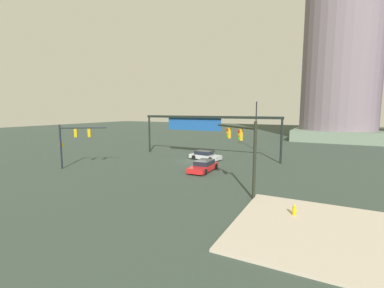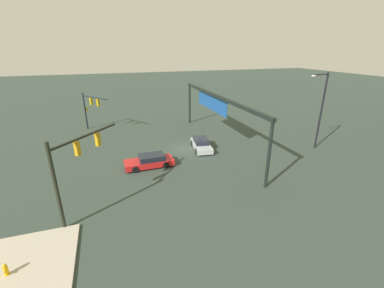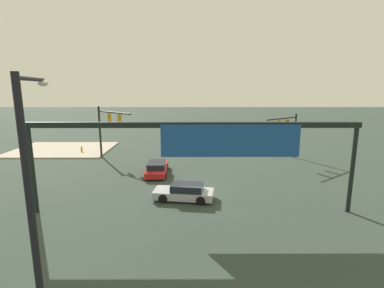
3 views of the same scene
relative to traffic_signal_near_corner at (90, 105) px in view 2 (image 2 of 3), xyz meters
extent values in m
plane|color=#313E36|center=(10.81, 10.23, -3.59)|extent=(195.38, 195.38, 0.00)
cylinder|color=black|center=(-1.10, -0.85, -1.02)|extent=(0.20, 0.20, 5.15)
cylinder|color=black|center=(0.96, 0.70, 1.16)|extent=(4.21, 3.20, 0.15)
cube|color=#AD8F0E|center=(0.27, 0.18, 0.56)|extent=(0.41, 0.40, 0.95)
cylinder|color=red|center=(0.17, 0.30, 0.86)|extent=(0.20, 0.17, 0.20)
cylinder|color=orange|center=(0.17, 0.30, 0.56)|extent=(0.20, 0.17, 0.20)
cylinder|color=green|center=(0.17, 0.30, 0.26)|extent=(0.20, 0.17, 0.20)
cube|color=#AD8F0E|center=(1.47, 1.07, 0.56)|extent=(0.41, 0.40, 0.95)
cylinder|color=red|center=(1.37, 1.20, 0.86)|extent=(0.20, 0.17, 0.20)
cylinder|color=orange|center=(1.37, 1.20, 0.56)|extent=(0.20, 0.17, 0.20)
cylinder|color=green|center=(1.37, 1.20, 0.26)|extent=(0.20, 0.17, 0.20)
cube|color=#AD8F0E|center=(-1.24, -0.66, -0.80)|extent=(0.38, 0.37, 0.44)
cylinder|color=black|center=(21.51, -1.24, -0.61)|extent=(0.23, 0.23, 5.96)
cylinder|color=black|center=(19.28, 0.68, 1.82)|extent=(4.56, 3.97, 0.17)
cube|color=#BD8A13|center=(19.96, 0.09, 1.20)|extent=(0.41, 0.41, 0.95)
cylinder|color=red|center=(19.86, -0.03, 1.50)|extent=(0.19, 0.18, 0.20)
cylinder|color=orange|center=(19.86, -0.03, 1.20)|extent=(0.19, 0.18, 0.20)
cylinder|color=green|center=(19.86, -0.03, 0.90)|extent=(0.19, 0.18, 0.20)
cube|color=#BD8A13|center=(18.52, 1.33, 1.20)|extent=(0.41, 0.41, 0.95)
cylinder|color=red|center=(18.42, 1.21, 1.50)|extent=(0.19, 0.18, 0.20)
cylinder|color=orange|center=(18.42, 1.21, 1.20)|extent=(0.19, 0.18, 0.20)
cylinder|color=green|center=(18.42, 1.21, 0.90)|extent=(0.19, 0.18, 0.20)
cylinder|color=black|center=(15.22, 24.64, 0.66)|extent=(0.20, 0.20, 8.49)
cylinder|color=black|center=(15.48, 23.47, 4.76)|extent=(0.63, 2.35, 0.12)
ellipsoid|color=silver|center=(15.74, 22.31, 4.66)|extent=(0.42, 0.65, 0.20)
cylinder|color=black|center=(0.53, 14.06, -0.77)|extent=(0.28, 0.28, 5.63)
cylinder|color=black|center=(21.10, 14.06, -0.77)|extent=(0.28, 0.28, 5.63)
cube|color=black|center=(10.81, 14.06, 2.21)|extent=(20.97, 0.35, 0.35)
cube|color=#194A8F|center=(8.47, 14.27, 1.24)|extent=(8.68, 0.08, 2.05)
cube|color=red|center=(14.15, 5.48, -3.15)|extent=(1.96, 4.73, 0.55)
cube|color=black|center=(14.15, 5.76, -2.63)|extent=(1.68, 2.48, 0.50)
cylinder|color=black|center=(15.05, 4.04, -3.27)|extent=(0.23, 0.64, 0.64)
cylinder|color=black|center=(13.32, 4.00, -3.27)|extent=(0.23, 0.64, 0.64)
cylinder|color=black|center=(14.99, 6.95, -3.27)|extent=(0.23, 0.64, 0.64)
cylinder|color=black|center=(13.26, 6.91, -3.27)|extent=(0.23, 0.64, 0.64)
cube|color=#ACB1B2|center=(11.48, 11.92, -3.15)|extent=(4.54, 2.34, 0.55)
cube|color=black|center=(11.22, 11.96, -2.63)|extent=(2.45, 1.84, 0.50)
cylinder|color=black|center=(12.92, 12.53, -3.27)|extent=(0.66, 0.31, 0.64)
cylinder|color=black|center=(12.69, 10.93, -3.27)|extent=(0.66, 0.31, 0.64)
cylinder|color=black|center=(10.26, 12.91, -3.27)|extent=(0.66, 0.31, 0.64)
cylinder|color=black|center=(10.03, 11.31, -3.27)|extent=(0.66, 0.31, 0.64)
cylinder|color=#DAA20A|center=(24.68, -3.51, -3.16)|extent=(0.22, 0.22, 0.55)
sphere|color=gold|center=(24.68, -3.51, -2.82)|extent=(0.18, 0.18, 0.18)
cylinder|color=gold|center=(24.84, -3.51, -3.14)|extent=(0.12, 0.10, 0.10)
camera|label=1|loc=(26.32, -20.88, 3.20)|focal=24.81mm
camera|label=2|loc=(36.84, 2.32, 7.36)|focal=23.78mm
camera|label=3|loc=(10.94, 31.84, 4.53)|focal=26.89mm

